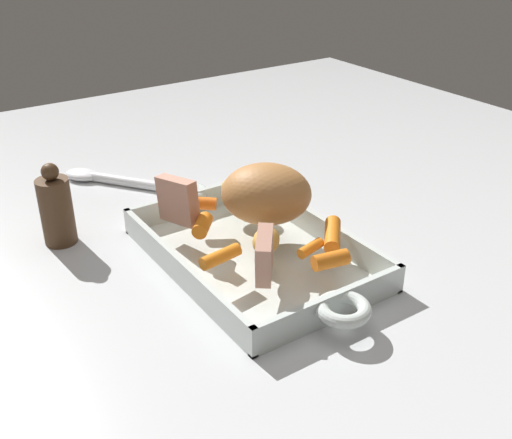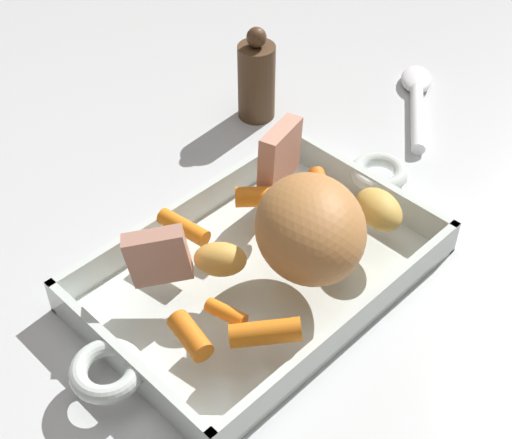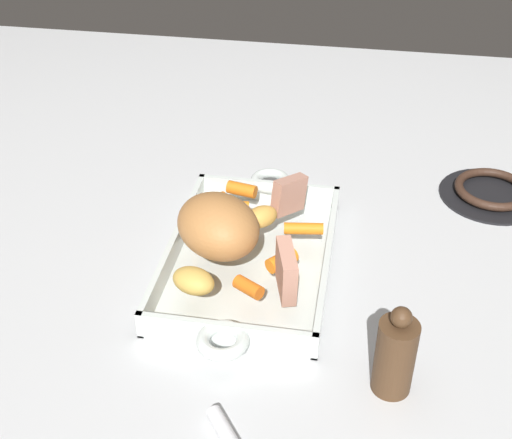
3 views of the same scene
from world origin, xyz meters
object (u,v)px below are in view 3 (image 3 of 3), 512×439
(baby_carrot_northwest, at_px, (248,287))
(pepper_mill, at_px, (395,355))
(potato_golden_large, at_px, (262,217))
(roast_slice_thin, at_px, (289,195))
(baby_carrot_short, at_px, (282,260))
(baby_carrot_center_right, at_px, (208,203))
(potato_golden_small, at_px, (194,281))
(stove_burner_rear, at_px, (492,192))
(pork_roast, at_px, (218,226))
(roast_slice_outer, at_px, (286,271))
(baby_carrot_long, at_px, (236,205))
(baby_carrot_northeast, at_px, (304,229))
(baby_carrot_southeast, at_px, (242,189))
(roasting_dish, at_px, (250,257))

(baby_carrot_northwest, height_order, pepper_mill, pepper_mill)
(potato_golden_large, height_order, pepper_mill, pepper_mill)
(roast_slice_thin, xyz_separation_m, baby_carrot_short, (-0.15, -0.01, -0.02))
(baby_carrot_center_right, bearing_deg, roast_slice_thin, -82.13)
(baby_carrot_short, bearing_deg, potato_golden_small, 123.15)
(stove_burner_rear, bearing_deg, baby_carrot_northwest, 135.52)
(pork_roast, relative_size, roast_slice_outer, 1.95)
(baby_carrot_long, distance_m, potato_golden_small, 0.21)
(baby_carrot_northeast, bearing_deg, baby_carrot_southeast, 51.49)
(baby_carrot_long, bearing_deg, stove_burner_rear, -67.39)
(roast_slice_thin, bearing_deg, baby_carrot_long, 97.17)
(roast_slice_outer, distance_m, pepper_mill, 0.19)
(potato_golden_large, relative_size, pepper_mill, 0.40)
(baby_carrot_long, xyz_separation_m, pepper_mill, (-0.30, -0.26, 0.01))
(roasting_dish, bearing_deg, stove_burner_rear, -55.87)
(pepper_mill, bearing_deg, potato_golden_large, 38.74)
(roast_slice_outer, height_order, baby_carrot_northwest, roast_slice_outer)
(roast_slice_thin, bearing_deg, potato_golden_small, 154.80)
(roasting_dish, xyz_separation_m, roast_slice_outer, (-0.10, -0.07, 0.06))
(baby_carrot_short, xyz_separation_m, baby_carrot_center_right, (0.13, 0.14, 0.00))
(baby_carrot_long, height_order, baby_carrot_short, baby_carrot_short)
(baby_carrot_northwest, distance_m, baby_carrot_short, 0.08)
(baby_carrot_short, height_order, baby_carrot_center_right, baby_carrot_center_right)
(roasting_dish, height_order, potato_golden_small, potato_golden_small)
(baby_carrot_northeast, bearing_deg, baby_carrot_northwest, 158.90)
(roast_slice_thin, distance_m, potato_golden_large, 0.06)
(baby_carrot_southeast, bearing_deg, stove_burner_rear, -72.50)
(baby_carrot_northeast, bearing_deg, pork_roast, 118.55)
(baby_carrot_northwest, distance_m, potato_golden_small, 0.08)
(baby_carrot_southeast, xyz_separation_m, stove_burner_rear, (0.14, -0.43, -0.04))
(baby_carrot_southeast, bearing_deg, pork_roast, 178.23)
(roast_slice_thin, relative_size, baby_carrot_northwest, 1.39)
(roast_slice_outer, relative_size, baby_carrot_short, 1.52)
(roast_slice_thin, xyz_separation_m, potato_golden_small, (-0.22, 0.10, -0.01))
(roasting_dish, height_order, roast_slice_outer, roast_slice_outer)
(baby_carrot_southeast, relative_size, potato_golden_small, 0.78)
(roast_slice_outer, distance_m, baby_carrot_northwest, 0.06)
(potato_golden_small, bearing_deg, roasting_dish, -24.95)
(baby_carrot_short, bearing_deg, roast_slice_thin, 3.79)
(baby_carrot_northeast, bearing_deg, baby_carrot_center_right, 75.96)
(pork_roast, distance_m, roast_slice_outer, 0.13)
(pork_roast, height_order, baby_carrot_short, pork_roast)
(roast_slice_thin, xyz_separation_m, baby_carrot_center_right, (-0.02, 0.13, -0.02))
(pork_roast, relative_size, stove_burner_rear, 0.74)
(baby_carrot_short, bearing_deg, pepper_mill, -135.17)
(roasting_dish, distance_m, baby_carrot_short, 0.08)
(potato_golden_small, distance_m, stove_burner_rear, 0.60)
(roast_slice_outer, xyz_separation_m, pepper_mill, (-0.11, -0.15, -0.02))
(roasting_dish, relative_size, baby_carrot_northwest, 10.89)
(baby_carrot_northeast, distance_m, potato_golden_small, 0.21)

